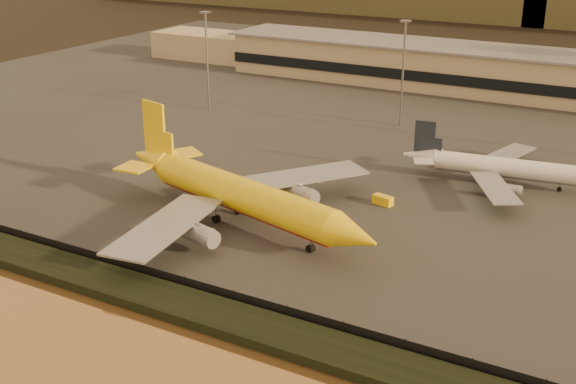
% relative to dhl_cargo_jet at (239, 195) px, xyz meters
% --- Properties ---
extents(ground, '(900.00, 900.00, 0.00)m').
position_rel_dhl_cargo_jet_xyz_m(ground, '(12.19, -10.44, -5.30)').
color(ground, black).
rests_on(ground, ground).
extents(embankment, '(320.00, 7.00, 1.40)m').
position_rel_dhl_cargo_jet_xyz_m(embankment, '(12.19, -27.44, -4.60)').
color(embankment, black).
rests_on(embankment, ground).
extents(tarmac, '(320.00, 220.00, 0.20)m').
position_rel_dhl_cargo_jet_xyz_m(tarmac, '(12.19, 84.56, -5.20)').
color(tarmac, '#2D2D2D').
rests_on(tarmac, ground).
extents(perimeter_fence, '(300.00, 0.05, 2.20)m').
position_rel_dhl_cargo_jet_xyz_m(perimeter_fence, '(12.19, -23.44, -4.00)').
color(perimeter_fence, black).
rests_on(perimeter_fence, tarmac).
extents(terminal_building, '(202.00, 25.00, 12.60)m').
position_rel_dhl_cargo_jet_xyz_m(terminal_building, '(-2.33, 115.11, 0.95)').
color(terminal_building, tan).
rests_on(terminal_building, tarmac).
extents(apron_light_masts, '(152.20, 12.20, 25.40)m').
position_rel_dhl_cargo_jet_xyz_m(apron_light_masts, '(27.19, 64.56, 10.41)').
color(apron_light_masts, slate).
rests_on(apron_light_masts, tarmac).
extents(dhl_cargo_jet, '(56.53, 54.24, 17.07)m').
position_rel_dhl_cargo_jet_xyz_m(dhl_cargo_jet, '(0.00, 0.00, 0.00)').
color(dhl_cargo_jet, yellow).
rests_on(dhl_cargo_jet, tarmac).
extents(white_narrowbody_jet, '(38.39, 37.16, 11.03)m').
position_rel_dhl_cargo_jet_xyz_m(white_narrowbody_jet, '(33.84, 40.30, -1.81)').
color(white_narrowbody_jet, white).
rests_on(white_narrowbody_jet, tarmac).
extents(gse_vehicle_yellow, '(3.98, 2.49, 1.66)m').
position_rel_dhl_cargo_jet_xyz_m(gse_vehicle_yellow, '(17.97, 19.53, -4.27)').
color(gse_vehicle_yellow, yellow).
rests_on(gse_vehicle_yellow, tarmac).
extents(gse_vehicle_white, '(4.09, 1.90, 1.82)m').
position_rel_dhl_cargo_jet_xyz_m(gse_vehicle_white, '(1.15, 24.79, -4.19)').
color(gse_vehicle_white, white).
rests_on(gse_vehicle_white, tarmac).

